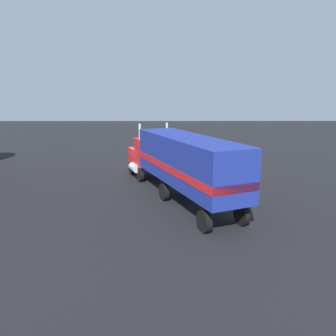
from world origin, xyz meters
The scene contains 6 objects.
ground_plane centered at (0.00, 0.00, 0.00)m, with size 120.00×120.00×0.00m, color black.
lane_stripe_near centered at (1.24, -3.50, 0.01)m, with size 4.40×0.16×0.01m, color silver.
lane_stripe_mid centered at (-3.37, -5.90, 0.01)m, with size 4.40×0.16×0.01m, color silver.
semi_truck centered at (-5.44, -2.67, 2.52)m, with size 14.02×7.77×4.50m.
person_bystander centered at (-1.12, -4.03, 0.89)m, with size 0.39×0.48×1.63m.
motorcycle centered at (-5.13, -6.69, 0.48)m, with size 1.64×1.48×1.12m.
Camera 1 is at (-25.10, -1.86, 6.50)m, focal length 33.54 mm.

